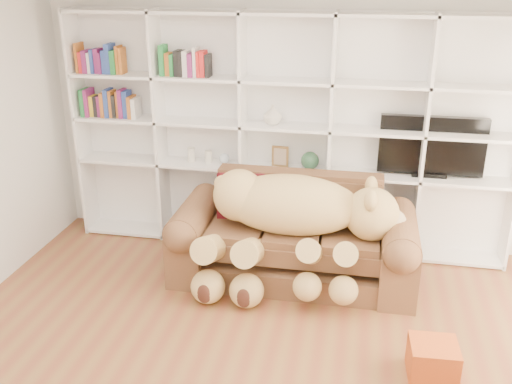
% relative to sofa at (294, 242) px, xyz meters
% --- Properties ---
extents(wall_back, '(5.00, 0.02, 2.70)m').
position_rel_sofa_xyz_m(wall_back, '(-0.18, 0.83, 0.99)').
color(wall_back, white).
rests_on(wall_back, floor).
extents(bookshelf, '(4.43, 0.35, 2.40)m').
position_rel_sofa_xyz_m(bookshelf, '(-0.42, 0.69, 0.95)').
color(bookshelf, white).
rests_on(bookshelf, floor).
extents(sofa, '(2.24, 0.97, 0.94)m').
position_rel_sofa_xyz_m(sofa, '(0.00, 0.00, 0.00)').
color(sofa, brown).
rests_on(sofa, floor).
extents(teddy_bear, '(1.84, 0.97, 1.07)m').
position_rel_sofa_xyz_m(teddy_bear, '(-0.01, -0.19, 0.32)').
color(teddy_bear, tan).
rests_on(teddy_bear, sofa).
extents(throw_pillow, '(0.49, 0.32, 0.48)m').
position_rel_sofa_xyz_m(throw_pillow, '(-0.54, 0.16, 0.35)').
color(throw_pillow, '#520E11').
rests_on(throw_pillow, sofa).
extents(gift_box, '(0.36, 0.33, 0.27)m').
position_rel_sofa_xyz_m(gift_box, '(1.18, -1.25, -0.22)').
color(gift_box, '#B54918').
rests_on(gift_box, floor).
extents(tv, '(1.00, 0.18, 0.59)m').
position_rel_sofa_xyz_m(tv, '(1.23, 0.69, 0.80)').
color(tv, black).
rests_on(tv, bookshelf).
extents(picture_frame, '(0.17, 0.04, 0.21)m').
position_rel_sofa_xyz_m(picture_frame, '(-0.24, 0.64, 0.63)').
color(picture_frame, brown).
rests_on(picture_frame, bookshelf).
extents(green_vase, '(0.18, 0.18, 0.18)m').
position_rel_sofa_xyz_m(green_vase, '(0.06, 0.64, 0.60)').
color(green_vase, '#2A5237').
rests_on(green_vase, bookshelf).
extents(figurine_tall, '(0.08, 0.08, 0.15)m').
position_rel_sofa_xyz_m(figurine_tall, '(-1.18, 0.64, 0.59)').
color(figurine_tall, silver).
rests_on(figurine_tall, bookshelf).
extents(figurine_short, '(0.10, 0.10, 0.13)m').
position_rel_sofa_xyz_m(figurine_short, '(-0.99, 0.64, 0.57)').
color(figurine_short, silver).
rests_on(figurine_short, bookshelf).
extents(snow_globe, '(0.11, 0.11, 0.11)m').
position_rel_sofa_xyz_m(snow_globe, '(-0.82, 0.64, 0.57)').
color(snow_globe, silver).
rests_on(snow_globe, bookshelf).
extents(shelf_vase, '(0.19, 0.19, 0.19)m').
position_rel_sofa_xyz_m(shelf_vase, '(-0.32, 0.64, 1.06)').
color(shelf_vase, beige).
rests_on(shelf_vase, bookshelf).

